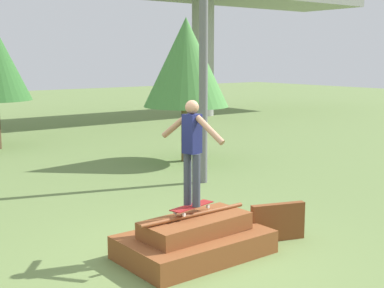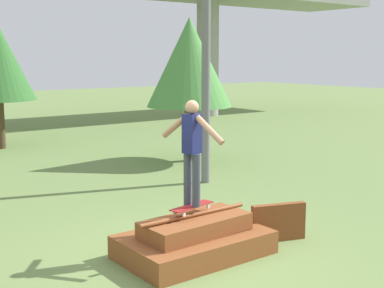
# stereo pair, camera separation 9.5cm
# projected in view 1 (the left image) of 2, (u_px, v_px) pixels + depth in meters

# --- Properties ---
(ground_plane) EXTENTS (80.00, 80.00, 0.00)m
(ground_plane) POSITION_uv_depth(u_px,v_px,m) (194.00, 255.00, 7.96)
(ground_plane) COLOR olive
(scrap_pile) EXTENTS (2.17, 1.38, 0.66)m
(scrap_pile) POSITION_uv_depth(u_px,v_px,m) (195.00, 240.00, 7.92)
(scrap_pile) COLOR brown
(scrap_pile) RESTS_ON ground_plane
(scrap_plank_loose) EXTENTS (0.90, 0.41, 0.61)m
(scrap_plank_loose) POSITION_uv_depth(u_px,v_px,m) (278.00, 222.00, 8.58)
(scrap_plank_loose) COLOR brown
(scrap_plank_loose) RESTS_ON ground_plane
(skateboard) EXTENTS (0.81, 0.36, 0.09)m
(skateboard) POSITION_uv_depth(u_px,v_px,m) (192.00, 207.00, 7.92)
(skateboard) COLOR maroon
(skateboard) RESTS_ON scrap_pile
(skater) EXTENTS (0.33, 1.16, 1.57)m
(skater) POSITION_uv_depth(u_px,v_px,m) (192.00, 146.00, 7.77)
(skater) COLOR #383D4C
(skater) RESTS_ON skateboard
(tree_behind_left) EXTENTS (2.38, 2.38, 4.01)m
(tree_behind_left) POSITION_uv_depth(u_px,v_px,m) (186.00, 63.00, 14.77)
(tree_behind_left) COLOR brown
(tree_behind_left) RESTS_ON ground_plane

